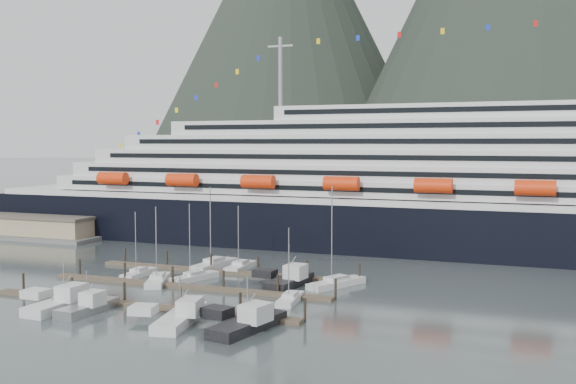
% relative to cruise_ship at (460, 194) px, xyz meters
% --- Properties ---
extents(ground, '(1600.00, 1600.00, 0.00)m').
position_rel_cruise_ship_xyz_m(ground, '(-30.03, -54.94, -12.04)').
color(ground, '#495655').
rests_on(ground, ground).
extents(cruise_ship, '(210.00, 30.40, 50.30)m').
position_rel_cruise_ship_xyz_m(cruise_ship, '(0.00, 0.00, 0.00)').
color(cruise_ship, black).
rests_on(cruise_ship, ground).
extents(warehouse, '(46.00, 20.00, 5.80)m').
position_rel_cruise_ship_xyz_m(warehouse, '(-102.03, -12.94, -9.79)').
color(warehouse, '#595956').
rests_on(warehouse, ground).
extents(dock_near, '(48.18, 2.28, 3.20)m').
position_rel_cruise_ship_xyz_m(dock_near, '(-34.95, -64.89, -11.73)').
color(dock_near, '#41382A').
rests_on(dock_near, ground).
extents(dock_mid, '(48.18, 2.28, 3.20)m').
position_rel_cruise_ship_xyz_m(dock_mid, '(-34.95, -51.89, -11.73)').
color(dock_mid, '#41382A').
rests_on(dock_mid, ground).
extents(dock_far, '(48.18, 2.28, 3.20)m').
position_rel_cruise_ship_xyz_m(dock_far, '(-34.95, -38.89, -11.73)').
color(dock_far, '#41382A').
rests_on(dock_far, ground).
extents(sailboat_a, '(2.73, 8.40, 11.43)m').
position_rel_cruise_ship_xyz_m(sailboat_a, '(-47.08, -46.76, -11.64)').
color(sailboat_a, silver).
rests_on(sailboat_a, ground).
extents(sailboat_b, '(5.02, 9.56, 13.09)m').
position_rel_cruise_ship_xyz_m(sailboat_b, '(-36.82, -46.09, -11.63)').
color(sailboat_b, silver).
rests_on(sailboat_b, ground).
extents(sailboat_c, '(6.17, 9.95, 12.93)m').
position_rel_cruise_ship_xyz_m(sailboat_c, '(-41.01, -50.50, -11.62)').
color(sailboat_c, silver).
rests_on(sailboat_c, ground).
extents(sailboat_e, '(4.18, 11.65, 15.22)m').
position_rel_cruise_ship_xyz_m(sailboat_e, '(-38.91, -34.95, -11.59)').
color(sailboat_e, silver).
rests_on(sailboat_e, ground).
extents(sailboat_f, '(3.06, 9.41, 11.98)m').
position_rel_cruise_ship_xyz_m(sailboat_f, '(-33.65, -34.95, -11.62)').
color(sailboat_f, silver).
rests_on(sailboat_f, ground).
extents(sailboat_g, '(7.25, 11.17, 16.37)m').
position_rel_cruise_ship_xyz_m(sailboat_g, '(-13.54, -42.28, -11.60)').
color(sailboat_g, silver).
rests_on(sailboat_g, ground).
extents(sailboat_h, '(3.11, 8.13, 11.11)m').
position_rel_cruise_ship_xyz_m(sailboat_h, '(-16.52, -54.76, -11.65)').
color(sailboat_h, silver).
rests_on(sailboat_h, ground).
extents(trawler_a, '(9.31, 12.93, 7.08)m').
position_rel_cruise_ship_xyz_m(trawler_a, '(-44.22, -69.15, -11.14)').
color(trawler_a, silver).
rests_on(trawler_a, ground).
extents(trawler_b, '(7.38, 9.69, 6.16)m').
position_rel_cruise_ship_xyz_m(trawler_b, '(-39.78, -69.94, -11.22)').
color(trawler_b, '#989B9D').
rests_on(trawler_b, ground).
extents(trawler_c, '(9.54, 13.31, 6.57)m').
position_rel_cruise_ship_xyz_m(trawler_c, '(-25.60, -69.97, -11.18)').
color(trawler_c, silver).
rests_on(trawler_c, ground).
extents(trawler_d, '(9.38, 12.52, 7.18)m').
position_rel_cruise_ship_xyz_m(trawler_d, '(-16.33, -69.92, -11.13)').
color(trawler_d, black).
rests_on(trawler_d, ground).
extents(trawler_e, '(8.86, 11.62, 7.39)m').
position_rel_cruise_ship_xyz_m(trawler_e, '(-20.75, -44.65, -11.11)').
color(trawler_e, black).
rests_on(trawler_e, ground).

